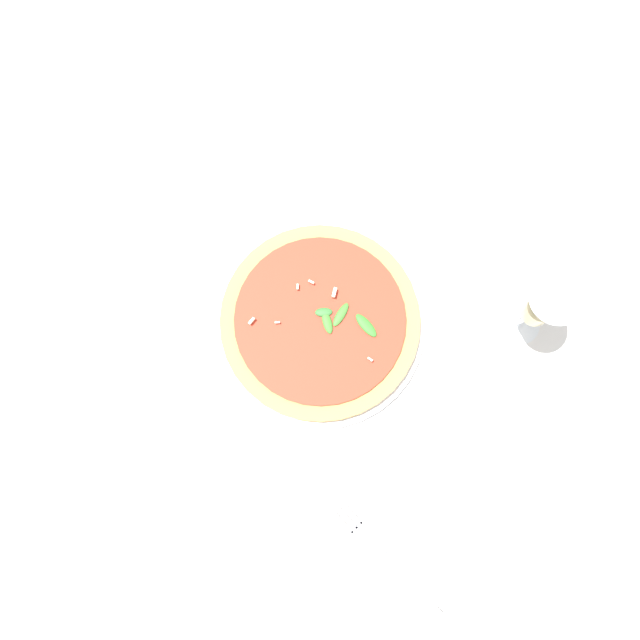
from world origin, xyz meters
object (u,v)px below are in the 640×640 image
object	(u,v)px
wine_glass	(543,307)
side_plate_white	(522,463)
fork	(389,562)
pizza_arugula_main	(320,322)

from	to	relation	value
wine_glass	side_plate_white	size ratio (longest dim) A/B	0.89
wine_glass	fork	world-z (taller)	wine_glass
side_plate_white	pizza_arugula_main	bearing A→B (deg)	31.97
wine_glass	fork	distance (m)	0.41
pizza_arugula_main	wine_glass	distance (m)	0.32
fork	side_plate_white	world-z (taller)	side_plate_white
pizza_arugula_main	side_plate_white	xyz separation A→B (m)	(-0.30, -0.19, -0.01)
pizza_arugula_main	wine_glass	xyz separation A→B (m)	(-0.12, -0.28, 0.09)
fork	pizza_arugula_main	bearing A→B (deg)	-28.30
fork	side_plate_white	distance (m)	0.24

